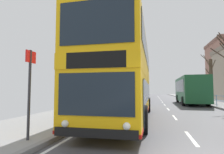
% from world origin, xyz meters
% --- Properties ---
extents(double_decker_bus_main, '(2.66, 11.26, 4.42)m').
position_xyz_m(double_decker_bus_main, '(-2.75, 6.25, 2.31)').
color(double_decker_bus_main, '#F4B20F').
rests_on(double_decker_bus_main, ground).
extents(background_bus_far_lane, '(2.77, 9.30, 3.07)m').
position_xyz_m(background_bus_far_lane, '(3.05, 18.97, 1.68)').
color(background_bus_far_lane, '#19512D').
rests_on(background_bus_far_lane, ground).
extents(pedestrian_railing_far_kerb, '(0.05, 32.66, 1.02)m').
position_xyz_m(pedestrian_railing_far_kerb, '(4.45, 15.46, 0.83)').
color(pedestrian_railing_far_kerb, '#598CC6').
rests_on(pedestrian_railing_far_kerb, ground).
extents(bus_stop_sign_near, '(0.08, 0.44, 2.66)m').
position_xyz_m(bus_stop_sign_near, '(-4.81, 0.74, 1.78)').
color(bus_stop_sign_near, '#2D2D33').
rests_on(bus_stop_sign_near, ground).
extents(bare_tree_far_01, '(1.52, 2.11, 6.34)m').
position_xyz_m(bare_tree_far_01, '(6.19, 22.01, 3.04)').
color(bare_tree_far_01, '#4C3D2D').
rests_on(bare_tree_far_01, ground).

